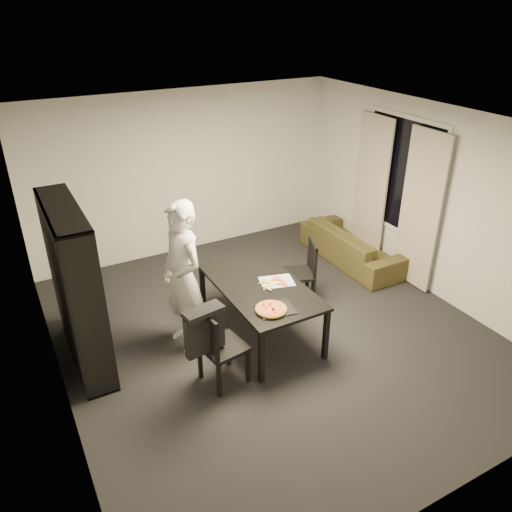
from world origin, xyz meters
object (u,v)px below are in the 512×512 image
chair_right (304,268)px  bookshelf (76,288)px  person (183,278)px  pepperoni_pizza (271,309)px  sofa (352,245)px  baking_tray (276,309)px  dining_table (260,289)px  chair_left (216,343)px

chair_right → bookshelf: bearing=-72.2°
person → pepperoni_pizza: size_ratio=5.28×
person → sofa: size_ratio=0.97×
person → pepperoni_pizza: 1.09m
baking_tray → dining_table: bearing=79.0°
person → pepperoni_pizza: person is taller
person → baking_tray: (0.77, -0.80, -0.21)m
bookshelf → person: 1.17m
bookshelf → chair_left: size_ratio=2.00×
dining_table → pepperoni_pizza: bearing=-106.9°
chair_right → sofa: 1.49m
chair_right → sofa: chair_right is taller
chair_left → sofa: 3.49m
pepperoni_pizza → sofa: (2.41, 1.56, -0.46)m
chair_right → baking_tray: size_ratio=2.26×
chair_right → pepperoni_pizza: 1.44m
bookshelf → baking_tray: 2.21m
chair_left → chair_right: chair_left is taller
bookshelf → chair_right: (2.91, -0.17, -0.44)m
chair_right → person: bearing=-64.5°
dining_table → chair_left: size_ratio=1.79×
bookshelf → baking_tray: bookshelf is taller
sofa → chair_left: bearing=117.3°
bookshelf → sofa: bearing=6.1°
dining_table → chair_right: size_ratio=1.88×
chair_left → person: size_ratio=0.51×
chair_right → pepperoni_pizza: bearing=-27.6°
chair_right → baking_tray: bearing=-26.0°
dining_table → person: 0.96m
bookshelf → chair_left: 1.67m
chair_left → sofa: size_ratio=0.50×
baking_tray → sofa: baking_tray is taller
chair_right → chair_left: bearing=-40.0°
baking_tray → sofa: (2.35, 1.56, -0.44)m
person → baking_tray: person is taller
baking_tray → pepperoni_pizza: (-0.06, -0.00, 0.02)m
baking_tray → sofa: bearing=33.6°
pepperoni_pizza → sofa: pepperoni_pizza is taller
chair_left → chair_right: size_ratio=1.05×
bookshelf → pepperoni_pizza: bookshelf is taller
chair_left → person: 0.92m
bookshelf → person: (1.12, -0.31, -0.03)m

